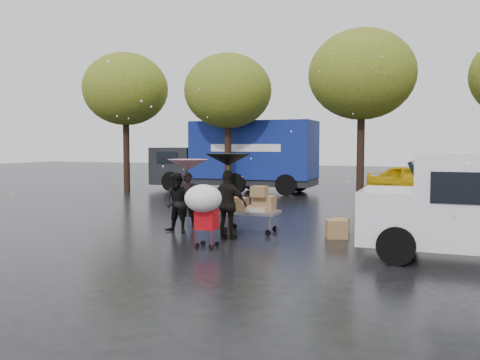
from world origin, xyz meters
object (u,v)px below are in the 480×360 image
at_px(person_black, 228,205).
at_px(blue_truck, 238,157).
at_px(vendor_cart, 253,206).
at_px(yellow_taxi, 418,182).
at_px(person_pink, 188,200).
at_px(shopping_cart, 204,202).

bearing_deg(person_black, blue_truck, -64.60).
height_order(vendor_cart, yellow_taxi, yellow_taxi).
height_order(blue_truck, yellow_taxi, blue_truck).
bearing_deg(yellow_taxi, vendor_cart, -177.46).
bearing_deg(person_pink, yellow_taxi, 35.20).
distance_m(person_black, blue_truck, 12.93).
relative_size(person_pink, person_black, 0.90).
height_order(person_black, yellow_taxi, person_black).
relative_size(person_pink, vendor_cart, 1.03).
distance_m(shopping_cart, yellow_taxi, 13.54).
relative_size(vendor_cart, yellow_taxi, 0.35).
bearing_deg(shopping_cart, person_black, 86.89).
bearing_deg(shopping_cart, person_pink, 123.47).
relative_size(person_black, vendor_cart, 1.14).
relative_size(blue_truck, yellow_taxi, 1.89).
height_order(person_pink, shopping_cart, person_pink).
bearing_deg(yellow_taxi, blue_truck, 109.33).
height_order(person_black, vendor_cart, person_black).
bearing_deg(vendor_cart, blue_truck, 113.41).
xyz_separation_m(person_pink, shopping_cart, (1.75, -2.65, 0.28)).
distance_m(vendor_cart, blue_truck, 12.00).
bearing_deg(person_black, yellow_taxi, -104.13).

